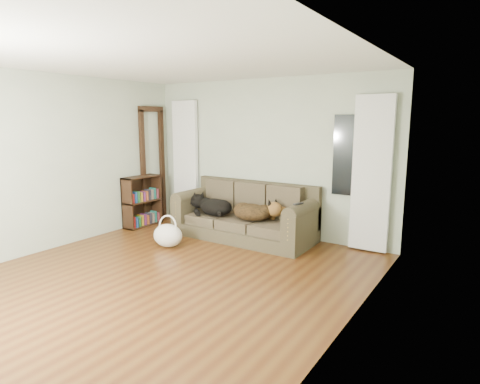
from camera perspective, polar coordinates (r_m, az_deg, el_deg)
The scene contains 15 objects.
floor at distance 5.13m, azimuth -10.72°, elevation -11.95°, with size 5.00×5.00×0.00m, color #44220E.
ceiling at distance 4.81m, azimuth -11.80°, elevation 18.12°, with size 5.00×5.00×0.00m, color white.
wall_back at distance 6.80m, azimuth 3.63°, elevation 4.95°, with size 4.50×0.04×2.60m, color #B3BEA6.
wall_left at distance 6.56m, azimuth -25.50°, elevation 3.79°, with size 0.04×5.00×2.60m, color #B3BEA6.
wall_right at distance 3.62m, azimuth 15.22°, elevation -0.03°, with size 0.04×5.00×2.60m, color #B3BEA6.
curtain_left at distance 7.73m, azimuth -7.74°, elevation 4.40°, with size 0.55×0.08×2.25m, color white.
curtain_right at distance 6.07m, azimuth 18.20°, elevation 2.40°, with size 0.55×0.08×2.25m, color white.
window_pane at distance 6.19m, azimuth 15.32°, elevation 5.02°, with size 0.50×0.03×1.20m, color black.
door_casing at distance 7.81m, azimuth -12.29°, elevation 3.58°, with size 0.07×0.60×2.10m, color black.
sofa at distance 6.55m, azimuth 0.46°, elevation -2.77°, with size 2.32×1.00×0.95m, color #372C1F.
dog_black_lab at distance 6.75m, azimuth -3.79°, elevation -2.14°, with size 0.66×0.46×0.28m, color black.
dog_shepherd at distance 6.35m, azimuth 2.06°, elevation -2.82°, with size 0.66×0.47×0.29m, color black.
tv_remote at distance 5.84m, azimuth 8.29°, elevation -1.66°, with size 0.05×0.17×0.02m, color black.
tote_bag at distance 6.28m, azimuth -10.21°, elevation -6.25°, with size 0.48×0.37×0.35m, color silver.
bookshelf at distance 7.54m, azimuth -13.76°, elevation -0.95°, with size 0.28×0.74×0.92m, color black.
Camera 1 is at (3.33, -3.40, 1.92)m, focal length 30.00 mm.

